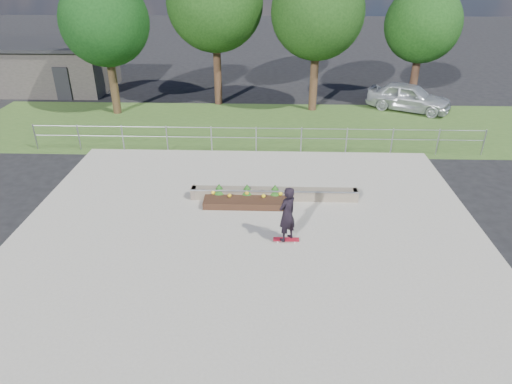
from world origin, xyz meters
TOP-DOWN VIEW (x-y plane):
  - ground at (0.00, 0.00)m, footprint 120.00×120.00m
  - grass_verge at (0.00, 11.00)m, footprint 30.00×8.00m
  - concrete_slab at (0.00, 0.00)m, footprint 15.00×15.00m
  - fence at (0.00, 7.50)m, footprint 20.06×0.06m
  - building at (-14.00, 18.00)m, footprint 8.40×5.40m
  - tree_far_left at (-8.00, 13.00)m, footprint 4.55×4.55m
  - tree_mid_left at (-2.50, 15.00)m, footprint 5.25×5.25m
  - tree_mid_right at (3.00, 14.00)m, footprint 4.90×4.90m
  - tree_far_right at (9.00, 15.50)m, footprint 4.20×4.20m
  - grind_ledge at (0.80, 2.99)m, footprint 6.00×0.44m
  - planter_bed at (-0.17, 2.72)m, footprint 3.00×1.20m
  - skateboarder at (1.17, 0.23)m, footprint 0.80×0.76m
  - parked_car at (8.43, 14.08)m, footprint 4.93×3.76m

SIDE VIEW (x-z plane):
  - ground at x=0.00m, z-range 0.00..0.00m
  - grass_verge at x=0.00m, z-range 0.00..0.02m
  - concrete_slab at x=0.00m, z-range 0.00..0.06m
  - planter_bed at x=-0.17m, z-range -0.06..0.55m
  - grind_ledge at x=0.80m, z-range 0.05..0.48m
  - fence at x=0.00m, z-range 0.17..1.37m
  - parked_car at x=8.43m, z-range 0.00..1.56m
  - skateboarder at x=1.17m, z-range 0.09..1.95m
  - building at x=-14.00m, z-range 0.01..3.01m
  - tree_far_right at x=9.00m, z-range 1.18..7.78m
  - tree_far_left at x=-8.00m, z-range 1.28..8.43m
  - tree_mid_right at x=3.00m, z-range 1.38..9.08m
  - tree_mid_left at x=-2.50m, z-range 1.48..9.73m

